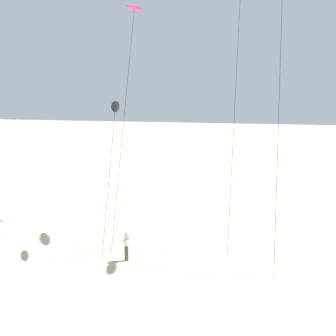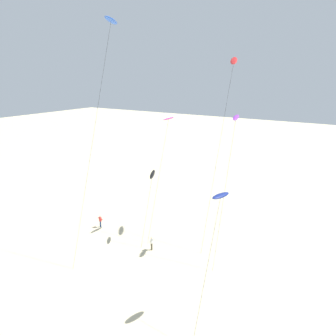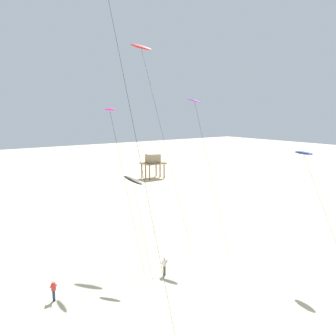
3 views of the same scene
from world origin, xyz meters
name	(u,v)px [view 3 (image 3 of 3)]	position (x,y,z in m)	size (l,w,h in m)	color
ground_plane	(255,315)	(0.00, 0.00, 0.00)	(260.00, 260.00, 0.00)	beige
kite_magenta	(110,112)	(-3.29, 15.37, 14.40)	(0.69, 6.47, 14.93)	#D8339E
kite_navy	(304,154)	(9.54, 2.97, 10.71)	(1.06, 6.15, 10.99)	navy
kite_black	(133,181)	(-3.14, 11.58, 8.33)	(1.26, 3.84, 8.86)	black
kite_red	(141,49)	(3.15, 19.95, 21.44)	(1.93, 10.06, 22.33)	red
kite_purple	(195,104)	(6.11, 14.03, 15.23)	(0.81, 6.28, 15.96)	purple
kite_flyer_nearest	(164,266)	(-1.56, 9.02, 0.89)	(0.61, 0.63, 1.67)	#4C4738
kite_flyer_middle	(54,290)	(-11.04, 10.48, 0.89)	(0.60, 0.57, 1.67)	navy
stilt_house	(153,161)	(23.77, 48.58, 3.82)	(4.74, 3.86, 5.25)	#846647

